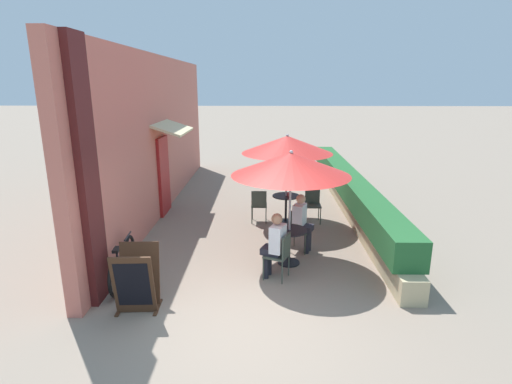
% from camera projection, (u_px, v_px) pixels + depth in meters
% --- Properties ---
extents(ground_plane, '(120.00, 120.00, 0.00)m').
position_uv_depth(ground_plane, '(241.00, 320.00, 6.05)').
color(ground_plane, gray).
extents(cafe_facade_wall, '(0.98, 11.55, 4.20)m').
position_uv_depth(cafe_facade_wall, '(160.00, 135.00, 11.00)').
color(cafe_facade_wall, '#C66B5B').
rests_on(cafe_facade_wall, ground_plane).
extents(planter_hedge, '(0.60, 10.55, 1.01)m').
position_uv_depth(planter_hedge, '(349.00, 190.00, 11.33)').
color(planter_hedge, tan).
rests_on(planter_hedge, ground_plane).
extents(patio_table_near, '(0.70, 0.70, 0.71)m').
position_uv_depth(patio_table_near, '(289.00, 240.00, 7.85)').
color(patio_table_near, black).
rests_on(patio_table_near, ground_plane).
extents(patio_umbrella_near, '(2.26, 2.26, 2.28)m').
position_uv_depth(patio_umbrella_near, '(291.00, 164.00, 7.45)').
color(patio_umbrella_near, '#B7B7BC').
rests_on(patio_umbrella_near, ground_plane).
extents(cafe_chair_near_left, '(0.52, 0.52, 0.87)m').
position_uv_depth(cafe_chair_near_left, '(280.00, 253.00, 7.20)').
color(cafe_chair_near_left, '#384238').
rests_on(cafe_chair_near_left, ground_plane).
extents(seated_patron_near_left, '(0.49, 0.45, 1.25)m').
position_uv_depth(seated_patron_near_left, '(275.00, 243.00, 7.20)').
color(seated_patron_near_left, '#23232D').
rests_on(seated_patron_near_left, ground_plane).
extents(cafe_chair_near_right, '(0.52, 0.52, 0.87)m').
position_uv_depth(cafe_chair_near_right, '(297.00, 227.00, 8.48)').
color(cafe_chair_near_right, '#384238').
rests_on(cafe_chair_near_right, ground_plane).
extents(seated_patron_near_right, '(0.49, 0.45, 1.25)m').
position_uv_depth(seated_patron_near_right, '(302.00, 220.00, 8.39)').
color(seated_patron_near_right, '#23232D').
rests_on(seated_patron_near_right, ground_plane).
extents(coffee_cup_near, '(0.07, 0.07, 0.09)m').
position_uv_depth(coffee_cup_near, '(284.00, 228.00, 7.76)').
color(coffee_cup_near, '#B73D3D').
rests_on(coffee_cup_near, patio_table_near).
extents(patio_table_mid, '(0.70, 0.70, 0.71)m').
position_uv_depth(patio_table_mid, '(286.00, 204.00, 10.22)').
color(patio_table_mid, black).
rests_on(patio_table_mid, ground_plane).
extents(patio_umbrella_mid, '(2.26, 2.26, 2.28)m').
position_uv_depth(patio_umbrella_mid, '(287.00, 145.00, 9.82)').
color(patio_umbrella_mid, '#B7B7BC').
rests_on(patio_umbrella_mid, ground_plane).
extents(cafe_chair_mid_left, '(0.40, 0.40, 0.87)m').
position_uv_depth(cafe_chair_mid_left, '(259.00, 203.00, 10.16)').
color(cafe_chair_mid_left, '#384238').
rests_on(cafe_chair_mid_left, ground_plane).
extents(cafe_chair_mid_right, '(0.40, 0.40, 0.87)m').
position_uv_depth(cafe_chair_mid_right, '(313.00, 202.00, 10.27)').
color(cafe_chair_mid_right, '#384238').
rests_on(cafe_chair_mid_right, ground_plane).
extents(coffee_cup_mid, '(0.07, 0.07, 0.09)m').
position_uv_depth(coffee_cup_mid, '(289.00, 194.00, 10.10)').
color(coffee_cup_mid, '#B73D3D').
rests_on(coffee_cup_mid, patio_table_mid).
extents(bicycle_leaning, '(0.20, 1.69, 0.75)m').
position_uv_depth(bicycle_leaning, '(123.00, 263.00, 7.17)').
color(bicycle_leaning, black).
rests_on(bicycle_leaning, ground_plane).
extents(menu_board, '(0.67, 0.67, 1.02)m').
position_uv_depth(menu_board, '(137.00, 280.00, 6.24)').
color(menu_board, '#422819').
rests_on(menu_board, ground_plane).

